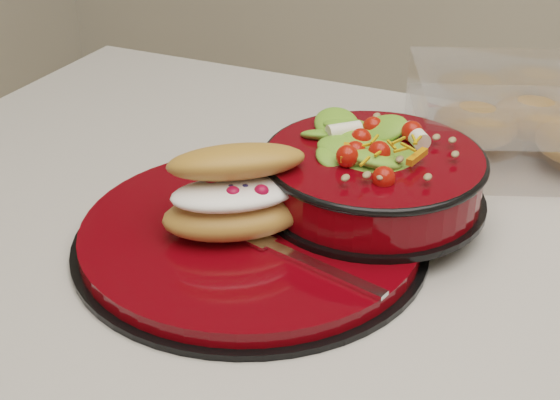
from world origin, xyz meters
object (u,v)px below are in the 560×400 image
at_px(salad_bowl, 374,169).
at_px(croissant, 237,193).
at_px(pastry_box, 529,120).
at_px(dinner_plate, 251,235).
at_px(fork, 301,259).

distance_m(salad_bowl, croissant, 0.13).
height_order(salad_bowl, pastry_box, salad_bowl).
relative_size(dinner_plate, croissant, 2.24).
height_order(fork, pastry_box, pastry_box).
relative_size(salad_bowl, pastry_box, 0.72).
bearing_deg(dinner_plate, pastry_box, 55.81).
xyz_separation_m(dinner_plate, fork, (0.06, -0.03, 0.01)).
relative_size(croissant, fork, 0.95).
bearing_deg(salad_bowl, fork, -100.02).
height_order(dinner_plate, salad_bowl, salad_bowl).
bearing_deg(fork, salad_bowl, 4.31).
height_order(salad_bowl, fork, salad_bowl).
bearing_deg(dinner_plate, salad_bowl, 45.61).
relative_size(dinner_plate, salad_bowl, 1.51).
distance_m(croissant, fork, 0.08).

